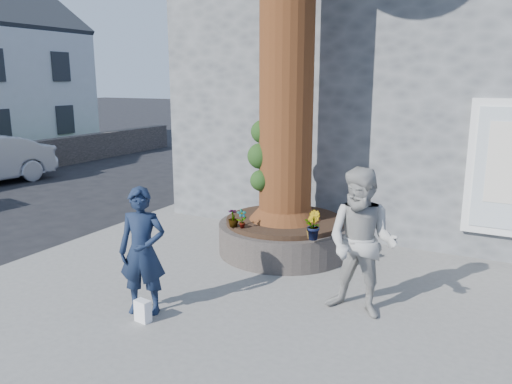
% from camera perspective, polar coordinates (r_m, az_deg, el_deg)
% --- Properties ---
extents(ground, '(120.00, 120.00, 0.00)m').
position_cam_1_polar(ground, '(7.71, -8.64, -11.01)').
color(ground, black).
rests_on(ground, ground).
extents(pavement, '(9.00, 8.00, 0.12)m').
position_cam_1_polar(pavement, '(7.80, 4.90, -10.14)').
color(pavement, slate).
rests_on(pavement, ground).
extents(yellow_line, '(0.10, 30.00, 0.01)m').
position_cam_1_polar(yellow_line, '(10.34, -19.10, -5.33)').
color(yellow_line, yellow).
rests_on(yellow_line, ground).
extents(stone_shop, '(10.30, 8.30, 6.30)m').
position_cam_1_polar(stone_shop, '(12.95, 20.49, 12.29)').
color(stone_shop, '#535659').
rests_on(stone_shop, ground).
extents(planter, '(2.30, 2.30, 0.60)m').
position_cam_1_polar(planter, '(8.80, 3.28, -4.97)').
color(planter, black).
rests_on(planter, pavement).
extents(man, '(0.71, 0.60, 1.66)m').
position_cam_1_polar(man, '(6.55, -12.84, -6.62)').
color(man, '#131E35').
rests_on(man, pavement).
extents(woman, '(0.98, 0.79, 1.92)m').
position_cam_1_polar(woman, '(6.44, 11.98, -5.73)').
color(woman, '#A2A19B').
rests_on(woman, pavement).
extents(shopping_bag, '(0.21, 0.15, 0.28)m').
position_cam_1_polar(shopping_bag, '(6.57, -12.81, -13.11)').
color(shopping_bag, white).
rests_on(shopping_bag, pavement).
extents(plant_a, '(0.19, 0.20, 0.32)m').
position_cam_1_polar(plant_a, '(8.11, -1.62, -3.08)').
color(plant_a, gray).
rests_on(plant_a, planter).
extents(plant_b, '(0.33, 0.33, 0.44)m').
position_cam_1_polar(plant_b, '(7.58, 6.51, -3.80)').
color(plant_b, gray).
rests_on(plant_b, planter).
extents(plant_c, '(0.22, 0.22, 0.31)m').
position_cam_1_polar(plant_c, '(8.18, -2.61, -2.96)').
color(plant_c, gray).
rests_on(plant_c, planter).
extents(plant_d, '(0.33, 0.35, 0.31)m').
position_cam_1_polar(plant_d, '(7.60, 6.50, -4.27)').
color(plant_d, gray).
rests_on(plant_d, planter).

